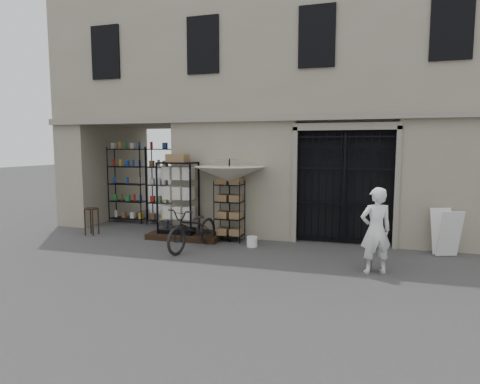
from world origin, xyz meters
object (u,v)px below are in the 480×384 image
(market_umbrella, at_px, (229,170))
(shopkeeper, at_px, (374,273))
(bicycle, at_px, (194,249))
(steel_bollard, at_px, (369,253))
(wooden_stool, at_px, (92,221))
(wire_rack, at_px, (230,212))
(display_cabinet, at_px, (178,201))
(easel_sign, at_px, (446,232))
(white_bucket, at_px, (252,242))

(market_umbrella, xyz_separation_m, shopkeeper, (3.58, -1.73, -1.90))
(bicycle, bearing_deg, steel_bollard, 3.74)
(market_umbrella, bearing_deg, shopkeeper, -25.76)
(steel_bollard, bearing_deg, market_umbrella, 155.40)
(bicycle, distance_m, wooden_stool, 3.51)
(market_umbrella, distance_m, bicycle, 2.23)
(wire_rack, xyz_separation_m, shopkeeper, (3.61, -1.82, -0.79))
(display_cabinet, bearing_deg, market_umbrella, -10.31)
(easel_sign, bearing_deg, market_umbrella, 161.07)
(display_cabinet, bearing_deg, white_bucket, -19.82)
(market_umbrella, xyz_separation_m, white_bucket, (0.71, -0.37, -1.77))
(wire_rack, height_order, bicycle, wire_rack)
(white_bucket, relative_size, wooden_stool, 0.35)
(wooden_stool, distance_m, steel_bollard, 7.61)
(white_bucket, distance_m, steel_bollard, 3.03)
(bicycle, bearing_deg, easel_sign, 22.35)
(steel_bollard, bearing_deg, white_bucket, 156.14)
(bicycle, bearing_deg, wooden_stool, -179.21)
(white_bucket, relative_size, steel_bollard, 0.37)
(bicycle, xyz_separation_m, wooden_stool, (-3.42, 0.68, 0.41))
(display_cabinet, bearing_deg, easel_sign, -9.64)
(bicycle, distance_m, steel_bollard, 4.14)
(market_umbrella, height_order, wooden_stool, market_umbrella)
(wooden_stool, height_order, shopkeeper, wooden_stool)
(white_bucket, distance_m, easel_sign, 4.52)
(bicycle, height_order, wooden_stool, bicycle)
(white_bucket, xyz_separation_m, steel_bollard, (2.77, -1.22, 0.23))
(display_cabinet, distance_m, wire_rack, 1.46)
(wire_rack, bearing_deg, shopkeeper, -40.44)
(shopkeeper, bearing_deg, bicycle, -30.57)
(steel_bollard, distance_m, easel_sign, 2.39)
(market_umbrella, distance_m, easel_sign, 5.36)
(display_cabinet, relative_size, bicycle, 1.06)
(white_bucket, relative_size, shopkeeper, 0.16)
(white_bucket, bearing_deg, display_cabinet, 170.27)
(market_umbrella, xyz_separation_m, steel_bollard, (3.48, -1.59, -1.53))
(wire_rack, height_order, easel_sign, wire_rack)
(wire_rack, distance_m, market_umbrella, 1.12)
(display_cabinet, distance_m, shopkeeper, 5.44)
(wire_rack, xyz_separation_m, wooden_stool, (-3.99, -0.42, -0.38))
(wooden_stool, bearing_deg, bicycle, -11.22)
(white_bucket, bearing_deg, wire_rack, 147.97)
(bicycle, relative_size, easel_sign, 1.87)
(display_cabinet, height_order, easel_sign, display_cabinet)
(market_umbrella, distance_m, wooden_stool, 4.30)
(white_bucket, bearing_deg, bicycle, -154.43)
(white_bucket, relative_size, easel_sign, 0.25)
(shopkeeper, bearing_deg, white_bucket, -46.04)
(shopkeeper, xyz_separation_m, easel_sign, (1.61, 1.79, 0.55))
(market_umbrella, bearing_deg, wire_rack, 107.46)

